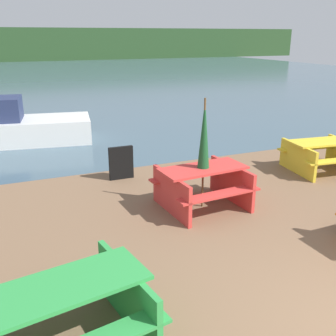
% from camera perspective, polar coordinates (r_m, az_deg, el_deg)
% --- Properties ---
extents(water, '(60.00, 50.00, 0.00)m').
position_cam_1_polar(water, '(34.07, -17.19, 12.71)').
color(water, '#425B6B').
rests_on(water, ground_plane).
extents(far_treeline, '(80.00, 1.60, 4.00)m').
position_cam_1_polar(far_treeline, '(53.87, -19.91, 16.50)').
color(far_treeline, '#284723').
rests_on(far_treeline, water).
extents(picnic_table_green, '(2.07, 1.68, 0.76)m').
position_cam_1_polar(picnic_table_green, '(4.30, -15.94, -19.63)').
color(picnic_table_green, green).
rests_on(picnic_table_green, ground_plane).
extents(picnic_table_red, '(1.69, 1.49, 0.78)m').
position_cam_1_polar(picnic_table_red, '(7.35, 5.05, -2.24)').
color(picnic_table_red, red).
rests_on(picnic_table_red, ground_plane).
extents(picnic_table_yellow, '(1.78, 1.56, 0.73)m').
position_cam_1_polar(picnic_table_yellow, '(10.02, 21.56, 2.08)').
color(picnic_table_yellow, yellow).
rests_on(picnic_table_yellow, ground_plane).
extents(umbrella_darkgreen, '(0.22, 0.22, 2.05)m').
position_cam_1_polar(umbrella_darkgreen, '(7.07, 5.27, 4.81)').
color(umbrella_darkgreen, brown).
rests_on(umbrella_darkgreen, ground_plane).
extents(boat, '(4.47, 2.31, 1.37)m').
position_cam_1_polar(boat, '(12.66, -21.83, 5.63)').
color(boat, silver).
rests_on(boat, water).
extents(signboard, '(0.55, 0.08, 0.75)m').
position_cam_1_polar(signboard, '(8.84, -6.82, 0.74)').
color(signboard, black).
rests_on(signboard, ground_plane).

